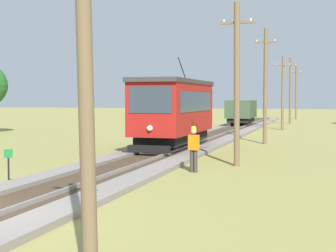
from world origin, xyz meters
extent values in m
cube|color=maroon|center=(0.00, 16.65, 2.30)|extent=(2.50, 8.00, 2.60)
cube|color=#383333|center=(0.00, 16.65, 3.71)|extent=(2.60, 8.32, 0.22)
cube|color=black|center=(0.00, 16.65, 0.72)|extent=(2.10, 7.04, 0.44)
cube|color=#2D3842|center=(0.00, 12.63, 2.77)|extent=(2.10, 0.03, 1.25)
cube|color=#2D3842|center=(1.26, 16.65, 2.66)|extent=(0.02, 6.72, 1.04)
sphere|color=#F4EAB2|center=(0.00, 12.59, 1.45)|extent=(0.28, 0.28, 0.28)
cylinder|color=black|center=(0.00, 18.25, 4.52)|extent=(0.05, 1.67, 1.19)
cube|color=black|center=(0.00, 12.45, 0.50)|extent=(2.00, 0.36, 0.32)
cylinder|color=black|center=(0.00, 14.41, 0.72)|extent=(1.54, 0.80, 0.80)
cylinder|color=black|center=(0.00, 18.89, 0.72)|extent=(1.54, 0.80, 0.80)
cube|color=#384C33|center=(0.00, 40.44, 1.78)|extent=(2.40, 5.20, 1.70)
cube|color=black|center=(0.00, 40.44, 0.70)|extent=(2.02, 4.78, 0.38)
cylinder|color=black|center=(0.00, 38.88, 0.70)|extent=(1.54, 0.76, 0.76)
cylinder|color=black|center=(0.00, 42.00, 0.70)|extent=(1.54, 0.76, 0.76)
cylinder|color=brown|center=(4.23, -2.80, 3.72)|extent=(0.24, 0.55, 7.44)
cylinder|color=brown|center=(4.23, 11.31, 3.38)|extent=(0.24, 0.50, 6.76)
cube|color=brown|center=(4.23, 11.31, 5.94)|extent=(1.40, 0.10, 0.10)
cylinder|color=silver|center=(3.68, 11.31, 6.04)|extent=(0.08, 0.08, 0.10)
cylinder|color=silver|center=(4.78, 11.31, 6.04)|extent=(0.08, 0.08, 0.10)
cylinder|color=brown|center=(4.23, 22.38, 3.59)|extent=(0.24, 0.33, 7.17)
cube|color=brown|center=(4.23, 22.38, 6.31)|extent=(1.40, 0.10, 0.10)
cylinder|color=silver|center=(3.68, 22.38, 6.41)|extent=(0.08, 0.08, 0.10)
cylinder|color=silver|center=(4.78, 22.38, 6.41)|extent=(0.08, 0.08, 0.10)
cylinder|color=brown|center=(4.23, 37.07, 3.29)|extent=(0.24, 0.52, 6.59)
cube|color=brown|center=(4.23, 37.07, 5.79)|extent=(1.40, 0.10, 0.10)
cylinder|color=silver|center=(3.68, 37.07, 5.89)|extent=(0.08, 0.08, 0.10)
cylinder|color=silver|center=(4.78, 37.07, 5.89)|extent=(0.08, 0.08, 0.10)
cylinder|color=brown|center=(4.23, 48.18, 3.68)|extent=(0.24, 0.39, 7.36)
cube|color=brown|center=(4.23, 48.18, 6.47)|extent=(1.40, 0.10, 0.10)
cylinder|color=silver|center=(3.68, 48.18, 6.57)|extent=(0.08, 0.08, 0.10)
cylinder|color=silver|center=(4.78, 48.18, 6.57)|extent=(0.08, 0.08, 0.10)
cylinder|color=brown|center=(4.23, 61.34, 3.60)|extent=(0.24, 0.56, 7.20)
cube|color=brown|center=(4.23, 61.34, 6.33)|extent=(1.40, 0.10, 0.10)
cylinder|color=silver|center=(3.68, 61.34, 6.43)|extent=(0.08, 0.08, 0.10)
cylinder|color=silver|center=(4.78, 61.34, 6.43)|extent=(0.08, 0.08, 0.10)
cylinder|color=black|center=(-2.14, 4.59, 0.45)|extent=(0.06, 0.06, 0.90)
cube|color=#1E7A33|center=(-2.14, 4.59, 1.04)|extent=(0.21, 0.21, 0.28)
cylinder|color=#38332D|center=(3.02, 9.16, 0.43)|extent=(0.15, 0.15, 0.86)
cylinder|color=#38332D|center=(2.86, 9.19, 0.43)|extent=(0.15, 0.15, 0.86)
cube|color=orange|center=(2.94, 9.18, 1.15)|extent=(0.42, 0.31, 0.58)
sphere|color=tan|center=(2.94, 9.18, 1.58)|extent=(0.22, 0.22, 0.22)
sphere|color=yellow|center=(2.94, 9.18, 1.68)|extent=(0.21, 0.21, 0.21)
camera|label=1|loc=(7.62, -9.74, 2.84)|focal=54.64mm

